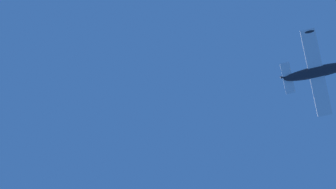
{
  "coord_description": "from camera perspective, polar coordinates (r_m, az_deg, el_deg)",
  "views": [
    {
      "loc": [
        9.1,
        7.58,
        1.95
      ],
      "look_at": [
        8.25,
        -7.9,
        67.55
      ],
      "focal_mm": 70.23,
      "sensor_mm": 36.0,
      "label": 1
    }
  ],
  "objects": [
    {
      "name": "airplane_lead",
      "position": [
        66.31,
        13.1,
        2.0
      ],
      "size": [
        7.88,
        8.73,
        2.81
      ],
      "color": "#232328"
    }
  ]
}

